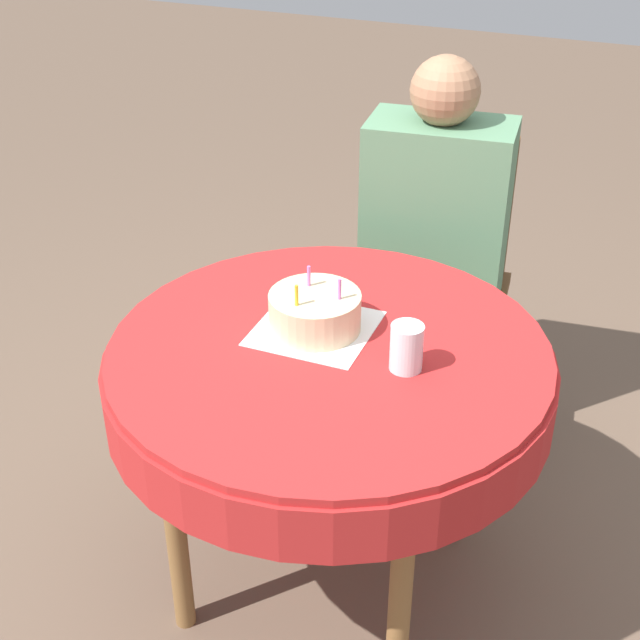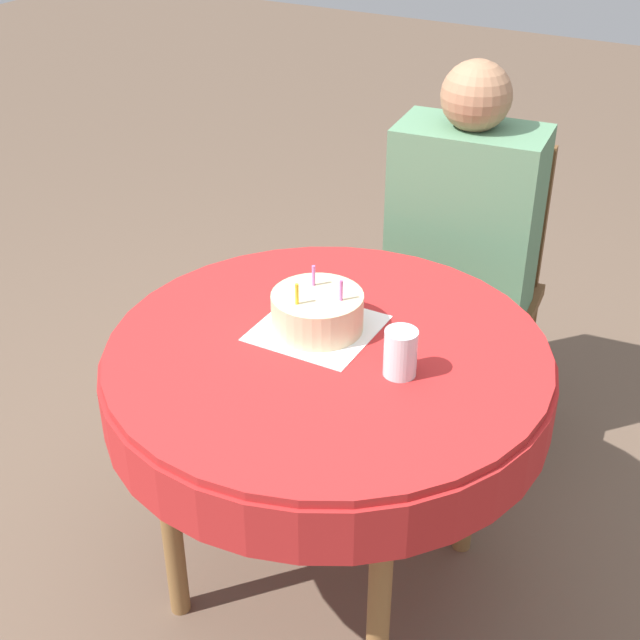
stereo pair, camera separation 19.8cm
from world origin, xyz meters
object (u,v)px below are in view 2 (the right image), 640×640
(birthday_cake, at_px, (317,311))
(drinking_glass, at_px, (400,353))
(chair, at_px, (465,280))
(person, at_px, (463,227))

(birthday_cake, xyz_separation_m, drinking_glass, (0.24, -0.07, 0.01))
(chair, relative_size, person, 0.76)
(drinking_glass, bearing_deg, birthday_cake, 162.76)
(chair, height_order, drinking_glass, chair)
(chair, bearing_deg, drinking_glass, -85.02)
(person, xyz_separation_m, birthday_cake, (-0.09, -0.70, 0.06))
(person, height_order, birthday_cake, person)
(chair, relative_size, drinking_glass, 8.49)
(person, bearing_deg, birthday_cake, -102.63)
(chair, xyz_separation_m, birthday_cake, (-0.08, -0.80, 0.28))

